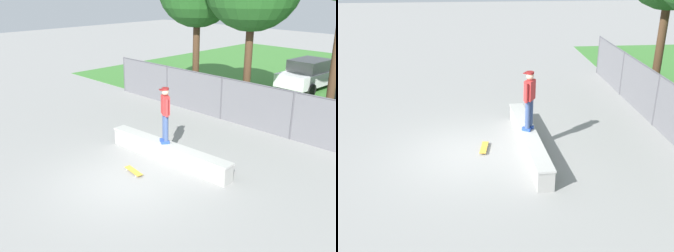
{
  "view_description": "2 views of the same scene",
  "coord_description": "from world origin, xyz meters",
  "views": [
    {
      "loc": [
        8.29,
        -6.45,
        5.5
      ],
      "look_at": [
        -0.48,
        2.12,
        1.07
      ],
      "focal_mm": 42.03,
      "sensor_mm": 36.0,
      "label": 1
    },
    {
      "loc": [
        10.64,
        0.16,
        5.63
      ],
      "look_at": [
        -0.2,
        1.11,
        0.81
      ],
      "focal_mm": 42.13,
      "sensor_mm": 36.0,
      "label": 2
    }
  ],
  "objects": [
    {
      "name": "ground_plane",
      "position": [
        0.0,
        0.0,
        0.0
      ],
      "size": [
        80.0,
        80.0,
        0.0
      ],
      "primitive_type": "plane",
      "color": "gray"
    },
    {
      "name": "concrete_ledge",
      "position": [
        -0.16,
        1.8,
        0.31
      ],
      "size": [
        4.9,
        0.72,
        0.62
      ],
      "color": "#999993",
      "rests_on": "ground"
    },
    {
      "name": "skateboarder",
      "position": [
        -0.29,
        1.81,
        1.65
      ],
      "size": [
        0.52,
        0.42,
        1.84
      ],
      "color": "#2647A5",
      "rests_on": "concrete_ledge"
    },
    {
      "name": "skateboard",
      "position": [
        -0.27,
        0.43,
        0.07
      ],
      "size": [
        0.82,
        0.32,
        0.09
      ],
      "color": "gold",
      "rests_on": "ground"
    },
    {
      "name": "chainlink_fence",
      "position": [
        -0.0,
        6.45,
        1.01
      ],
      "size": [
        16.61,
        0.07,
        1.86
      ],
      "color": "#4C4C51",
      "rests_on": "ground"
    },
    {
      "name": "car_white",
      "position": [
        -1.5,
        14.05,
        0.84
      ],
      "size": [
        2.21,
        4.3,
        1.66
      ],
      "color": "silver",
      "rests_on": "ground"
    }
  ]
}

